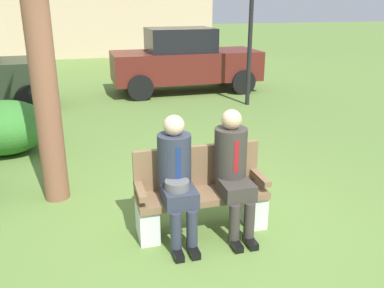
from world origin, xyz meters
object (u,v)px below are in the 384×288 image
Objects in this scene: park_bench at (201,195)px; seated_man_left at (177,174)px; street_lamp at (251,11)px; shrub_near_bench at (5,127)px; seated_man_right at (233,166)px; parked_car_far at (184,60)px.

seated_man_left is at bearing -156.69° from park_bench.
seated_man_left is 0.38× the size of street_lamp.
shrub_near_bench is at bearing 122.90° from seated_man_left.
seated_man_left is 0.95× the size of shrub_near_bench.
park_bench is 0.47m from seated_man_right.
seated_man_right is 0.34× the size of parked_car_far.
park_bench is 1.01× the size of shrub_near_bench.
shrub_near_bench is at bearing -158.15° from street_lamp.
park_bench is at bearing -52.54° from shrub_near_bench.
shrub_near_bench is 0.35× the size of parked_car_far.
seated_man_left is 0.33× the size of parked_car_far.
park_bench is at bearing 23.31° from seated_man_left.
seated_man_right is 0.38× the size of street_lamp.
park_bench reaches higher than shrub_near_bench.
seated_man_left is at bearing -179.31° from seated_man_right.
shrub_near_bench is 5.57m from parked_car_far.
park_bench is 3.90m from shrub_near_bench.
seated_man_right reaches higher than park_bench.
street_lamp is (2.67, 5.11, 1.73)m from park_bench.
park_bench is at bearing -117.56° from street_lamp.
park_bench is 6.02m from street_lamp.
park_bench is 7.17m from parked_car_far.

